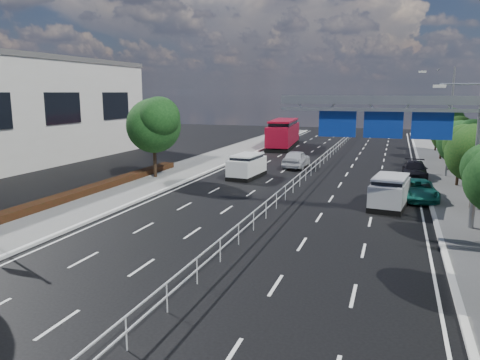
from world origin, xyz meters
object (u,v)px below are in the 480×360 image
(red_bus, at_px, (283,133))
(silver_minivan, at_px, (390,192))
(near_car_dark, at_px, (292,137))
(parked_car_teal, at_px, (419,190))
(white_minivan, at_px, (247,166))
(overhead_gantry, at_px, (398,119))
(parked_car_dark, at_px, (415,170))
(near_car_silver, at_px, (296,159))

(red_bus, height_order, silver_minivan, red_bus)
(near_car_dark, distance_m, silver_minivan, 38.63)
(red_bus, height_order, parked_car_teal, red_bus)
(silver_minivan, bearing_deg, white_minivan, 156.56)
(overhead_gantry, distance_m, white_minivan, 16.57)
(overhead_gantry, height_order, parked_car_teal, overhead_gantry)
(white_minivan, xyz_separation_m, silver_minivan, (11.48, -6.82, -0.01))
(silver_minivan, bearing_deg, parked_car_dark, 87.93)
(overhead_gantry, relative_size, red_bus, 0.85)
(near_car_silver, relative_size, parked_car_dark, 1.01)
(near_car_dark, bearing_deg, red_bus, 92.72)
(overhead_gantry, xyz_separation_m, white_minivan, (-11.70, 10.77, -4.65))
(overhead_gantry, distance_m, red_bus, 35.98)
(overhead_gantry, xyz_separation_m, parked_car_dark, (1.56, 14.77, -4.91))
(near_car_silver, bearing_deg, parked_car_dark, 167.71)
(near_car_silver, relative_size, parked_car_teal, 1.02)
(red_bus, bearing_deg, silver_minivan, -69.96)
(near_car_silver, distance_m, near_car_dark, 23.29)
(white_minivan, height_order, parked_car_teal, white_minivan)
(white_minivan, bearing_deg, parked_car_teal, -13.34)
(silver_minivan, bearing_deg, parked_car_teal, 62.66)
(parked_car_teal, bearing_deg, near_car_silver, 129.12)
(overhead_gantry, relative_size, parked_car_dark, 2.14)
(overhead_gantry, xyz_separation_m, near_car_dark, (-14.28, 39.93, -4.91))
(red_bus, relative_size, near_car_dark, 2.88)
(near_car_silver, bearing_deg, silver_minivan, 124.22)
(silver_minivan, height_order, parked_car_teal, silver_minivan)
(white_minivan, distance_m, parked_car_dark, 13.86)
(white_minivan, bearing_deg, silver_minivan, -26.32)
(near_car_silver, distance_m, silver_minivan, 15.90)
(near_car_silver, bearing_deg, red_bus, -71.16)
(red_bus, height_order, near_car_dark, red_bus)
(overhead_gantry, bearing_deg, parked_car_dark, 83.97)
(near_car_silver, height_order, parked_car_teal, near_car_silver)
(silver_minivan, xyz_separation_m, parked_car_dark, (1.78, 10.83, -0.25))
(near_car_silver, distance_m, parked_car_dark, 10.74)
(silver_minivan, height_order, parked_car_dark, silver_minivan)
(red_bus, bearing_deg, parked_car_dark, -54.86)
(near_car_dark, relative_size, parked_car_dark, 0.88)
(parked_car_dark, bearing_deg, parked_car_teal, -90.08)
(overhead_gantry, xyz_separation_m, near_car_silver, (-8.88, 17.28, -4.78))
(white_minivan, distance_m, parked_car_teal, 13.93)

